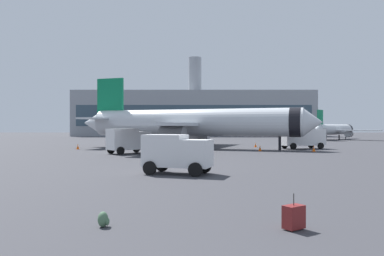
{
  "coord_description": "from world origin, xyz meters",
  "views": [
    {
      "loc": [
        0.01,
        -5.15,
        3.13
      ],
      "look_at": [
        0.1,
        29.98,
        3.0
      ],
      "focal_mm": 36.41,
      "sensor_mm": 36.0,
      "label": 1
    }
  ],
  "objects_px": {
    "service_truck": "(127,140)",
    "traveller_backpack": "(102,220)",
    "safety_cone_outer": "(77,146)",
    "cargo_van": "(176,152)",
    "safety_cone_far": "(259,148)",
    "airplane_at_gate": "(191,123)",
    "fuel_truck": "(301,136)",
    "safety_cone_mid": "(255,145)",
    "airplane_taxiing": "(333,130)",
    "safety_cone_near": "(313,148)",
    "rolling_suitcase": "(293,217)"
  },
  "relations": [
    {
      "from": "service_truck",
      "to": "traveller_backpack",
      "type": "distance_m",
      "value": 33.15
    },
    {
      "from": "safety_cone_outer",
      "to": "traveller_backpack",
      "type": "height_order",
      "value": "safety_cone_outer"
    },
    {
      "from": "cargo_van",
      "to": "safety_cone_far",
      "type": "relative_size",
      "value": 6.46
    },
    {
      "from": "service_truck",
      "to": "traveller_backpack",
      "type": "height_order",
      "value": "service_truck"
    },
    {
      "from": "safety_cone_outer",
      "to": "cargo_van",
      "type": "bearing_deg",
      "value": -62.19
    },
    {
      "from": "airplane_at_gate",
      "to": "service_truck",
      "type": "distance_m",
      "value": 12.82
    },
    {
      "from": "service_truck",
      "to": "fuel_truck",
      "type": "distance_m",
      "value": 24.83
    },
    {
      "from": "safety_cone_far",
      "to": "traveller_backpack",
      "type": "bearing_deg",
      "value": -106.94
    },
    {
      "from": "fuel_truck",
      "to": "cargo_van",
      "type": "relative_size",
      "value": 1.33
    },
    {
      "from": "airplane_at_gate",
      "to": "safety_cone_mid",
      "type": "height_order",
      "value": "airplane_at_gate"
    },
    {
      "from": "safety_cone_far",
      "to": "traveller_backpack",
      "type": "relative_size",
      "value": 1.55
    },
    {
      "from": "service_truck",
      "to": "safety_cone_far",
      "type": "distance_m",
      "value": 16.85
    },
    {
      "from": "airplane_taxiing",
      "to": "cargo_van",
      "type": "bearing_deg",
      "value": -117.44
    },
    {
      "from": "cargo_van",
      "to": "traveller_backpack",
      "type": "height_order",
      "value": "cargo_van"
    },
    {
      "from": "safety_cone_near",
      "to": "safety_cone_far",
      "type": "distance_m",
      "value": 6.65
    },
    {
      "from": "safety_cone_far",
      "to": "traveller_backpack",
      "type": "height_order",
      "value": "safety_cone_far"
    },
    {
      "from": "rolling_suitcase",
      "to": "traveller_backpack",
      "type": "height_order",
      "value": "rolling_suitcase"
    },
    {
      "from": "airplane_at_gate",
      "to": "traveller_backpack",
      "type": "height_order",
      "value": "airplane_at_gate"
    },
    {
      "from": "airplane_at_gate",
      "to": "rolling_suitcase",
      "type": "height_order",
      "value": "airplane_at_gate"
    },
    {
      "from": "safety_cone_near",
      "to": "safety_cone_far",
      "type": "xyz_separation_m",
      "value": [
        -6.56,
        1.08,
        -0.02
      ]
    },
    {
      "from": "service_truck",
      "to": "rolling_suitcase",
      "type": "relative_size",
      "value": 4.66
    },
    {
      "from": "safety_cone_outer",
      "to": "rolling_suitcase",
      "type": "relative_size",
      "value": 0.73
    },
    {
      "from": "service_truck",
      "to": "traveller_backpack",
      "type": "relative_size",
      "value": 10.67
    },
    {
      "from": "safety_cone_far",
      "to": "rolling_suitcase",
      "type": "height_order",
      "value": "rolling_suitcase"
    },
    {
      "from": "service_truck",
      "to": "safety_cone_near",
      "type": "distance_m",
      "value": 22.99
    },
    {
      "from": "service_truck",
      "to": "safety_cone_far",
      "type": "xyz_separation_m",
      "value": [
        16.08,
        4.87,
        -1.24
      ]
    },
    {
      "from": "traveller_backpack",
      "to": "airplane_at_gate",
      "type": "bearing_deg",
      "value": 86.32
    },
    {
      "from": "safety_cone_mid",
      "to": "safety_cone_far",
      "type": "bearing_deg",
      "value": -95.87
    },
    {
      "from": "safety_cone_mid",
      "to": "traveller_backpack",
      "type": "bearing_deg",
      "value": -104.82
    },
    {
      "from": "airplane_at_gate",
      "to": "airplane_taxiing",
      "type": "bearing_deg",
      "value": 48.2
    },
    {
      "from": "airplane_at_gate",
      "to": "airplane_taxiing",
      "type": "height_order",
      "value": "airplane_at_gate"
    },
    {
      "from": "cargo_van",
      "to": "traveller_backpack",
      "type": "distance_m",
      "value": 13.67
    },
    {
      "from": "service_truck",
      "to": "rolling_suitcase",
      "type": "bearing_deg",
      "value": -72.48
    },
    {
      "from": "airplane_at_gate",
      "to": "safety_cone_far",
      "type": "height_order",
      "value": "airplane_at_gate"
    },
    {
      "from": "cargo_van",
      "to": "airplane_at_gate",
      "type": "bearing_deg",
      "value": 88.03
    },
    {
      "from": "airplane_at_gate",
      "to": "airplane_taxiing",
      "type": "xyz_separation_m",
      "value": [
        34.23,
        38.29,
        -1.26
      ]
    },
    {
      "from": "safety_cone_near",
      "to": "safety_cone_mid",
      "type": "xyz_separation_m",
      "value": [
        -5.6,
        10.35,
        -0.04
      ]
    },
    {
      "from": "safety_cone_outer",
      "to": "rolling_suitcase",
      "type": "height_order",
      "value": "rolling_suitcase"
    },
    {
      "from": "airplane_taxiing",
      "to": "safety_cone_far",
      "type": "distance_m",
      "value": 50.65
    },
    {
      "from": "airplane_taxiing",
      "to": "safety_cone_far",
      "type": "bearing_deg",
      "value": -120.29
    },
    {
      "from": "airplane_taxiing",
      "to": "safety_cone_outer",
      "type": "distance_m",
      "value": 64.01
    },
    {
      "from": "safety_cone_near",
      "to": "rolling_suitcase",
      "type": "distance_m",
      "value": 38.88
    },
    {
      "from": "cargo_van",
      "to": "safety_cone_far",
      "type": "distance_m",
      "value": 26.08
    },
    {
      "from": "safety_cone_far",
      "to": "safety_cone_outer",
      "type": "distance_m",
      "value": 24.76
    },
    {
      "from": "safety_cone_mid",
      "to": "safety_cone_outer",
      "type": "xyz_separation_m",
      "value": [
        -25.42,
        -5.49,
        0.05
      ]
    },
    {
      "from": "safety_cone_outer",
      "to": "traveller_backpack",
      "type": "xyz_separation_m",
      "value": [
        13.0,
        -41.46,
        -0.16
      ]
    },
    {
      "from": "cargo_van",
      "to": "safety_cone_mid",
      "type": "bearing_deg",
      "value": 72.3
    },
    {
      "from": "safety_cone_near",
      "to": "rolling_suitcase",
      "type": "relative_size",
      "value": 0.71
    },
    {
      "from": "fuel_truck",
      "to": "traveller_backpack",
      "type": "relative_size",
      "value": 13.34
    },
    {
      "from": "fuel_truck",
      "to": "safety_cone_far",
      "type": "bearing_deg",
      "value": -144.22
    }
  ]
}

